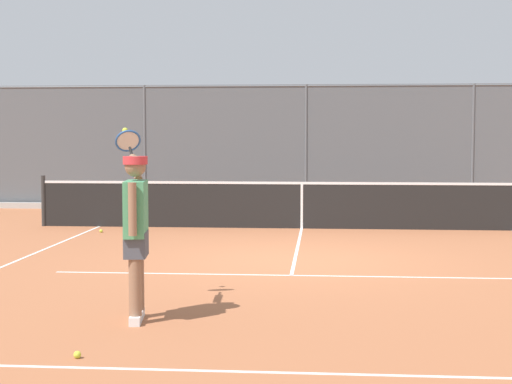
% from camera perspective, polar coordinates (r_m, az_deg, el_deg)
% --- Properties ---
extents(ground_plane, '(60.00, 60.00, 0.00)m').
position_cam_1_polar(ground_plane, '(12.34, 2.79, -4.88)').
color(ground_plane, '#A8603D').
extents(court_line_markings, '(8.54, 9.96, 0.01)m').
position_cam_1_polar(court_line_markings, '(10.68, 2.48, -6.28)').
color(court_line_markings, white).
rests_on(court_line_markings, ground).
extents(fence_backdrop, '(19.68, 1.37, 3.19)m').
position_cam_1_polar(fence_backdrop, '(20.97, 3.64, 2.58)').
color(fence_backdrop, '#565B60').
rests_on(fence_backdrop, ground).
extents(tennis_net, '(10.97, 0.09, 1.07)m').
position_cam_1_polar(tennis_net, '(16.35, 3.30, -0.90)').
color(tennis_net, '#2D2D2D').
rests_on(tennis_net, ground).
extents(tennis_player, '(0.60, 1.38, 2.01)m').
position_cam_1_polar(tennis_player, '(8.32, -8.61, -2.25)').
color(tennis_player, silver).
rests_on(tennis_player, ground).
extents(tennis_ball_near_net, '(0.07, 0.07, 0.07)m').
position_cam_1_polar(tennis_ball_near_net, '(15.98, -11.03, -2.75)').
color(tennis_ball_near_net, '#C1D138').
rests_on(tennis_ball_near_net, ground).
extents(tennis_ball_near_baseline, '(0.07, 0.07, 0.07)m').
position_cam_1_polar(tennis_ball_near_baseline, '(7.20, -12.67, -11.29)').
color(tennis_ball_near_baseline, '#C1D138').
rests_on(tennis_ball_near_baseline, ground).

